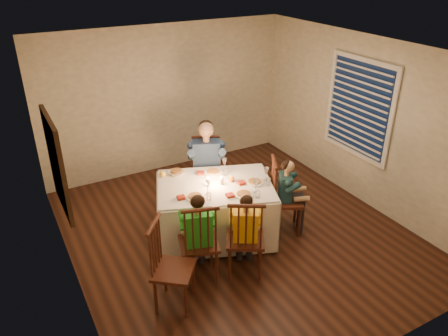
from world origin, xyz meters
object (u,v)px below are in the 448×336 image
chair_near_left (200,276)px  chair_near_right (244,271)px  chair_extra (176,303)px  child_yellow (244,271)px  serving_bowl (176,173)px  adult (207,204)px  chair_adult (207,204)px  child_green (200,276)px  child_teal (284,229)px  chair_end (284,229)px  dining_table (215,199)px

chair_near_left → chair_near_right: 0.57m
chair_extra → child_yellow: bearing=-45.9°
chair_near_right → child_yellow: 0.00m
chair_near_left → serving_bowl: serving_bowl is taller
chair_near_right → adult: (0.32, 1.68, 0.00)m
chair_adult → child_yellow: size_ratio=0.99×
child_green → serving_bowl: 1.50m
chair_adult → chair_near_right: 1.71m
chair_near_right → chair_extra: (-0.99, -0.10, 0.00)m
chair_adult → child_yellow: (-0.32, -1.68, 0.00)m
chair_adult → child_teal: size_ratio=1.00×
chair_end → child_green: child_green is taller
chair_near_right → child_yellow: child_yellow is taller
chair_adult → child_yellow: bearing=-76.6°
chair_end → chair_extra: 2.09m
chair_adult → chair_near_right: same height
chair_near_left → chair_near_right: (0.54, -0.19, 0.00)m
child_green → child_teal: child_green is taller
chair_extra → child_yellow: size_ratio=0.96×
adult → child_yellow: adult is taller
chair_near_right → child_teal: (1.00, 0.52, 0.00)m
chair_adult → chair_near_left: bearing=-95.9°
chair_adult → child_yellow: child_yellow is taller
chair_extra → serving_bowl: bearing=13.6°
chair_near_left → chair_extra: 0.54m
child_green → serving_bowl: (0.25, 1.21, 0.85)m
chair_extra → adult: adult is taller
dining_table → serving_bowl: (-0.34, 0.52, 0.26)m
chair_extra → child_teal: child_teal is taller
adult → chair_extra: bearing=-102.3°
chair_adult → child_teal: (0.68, -1.15, 0.00)m
dining_table → serving_bowl: size_ratio=9.07×
child_green → child_teal: (1.54, 0.33, 0.00)m
chair_end → adult: size_ratio=0.79×
chair_end → chair_adult: bearing=59.1°
dining_table → serving_bowl: bearing=144.1°
chair_near_left → child_teal: bearing=-151.1°
chair_near_left → chair_end: size_ratio=1.00×
chair_near_right → child_green: bearing=10.6°
serving_bowl → adult: bearing=23.5°
chair_end → chair_extra: size_ratio=1.02×
adult → serving_bowl: serving_bowl is taller
child_teal → serving_bowl: serving_bowl is taller
child_teal → adult: bearing=59.1°
chair_extra → child_yellow: (0.99, 0.10, 0.00)m
chair_extra → child_green: child_green is taller
child_green → chair_extra: bearing=50.0°
dining_table → chair_end: size_ratio=1.67×
child_yellow → chair_near_left: bearing=10.6°
child_green → child_teal: bearing=-151.1°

